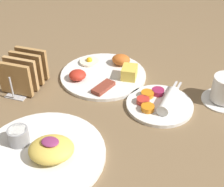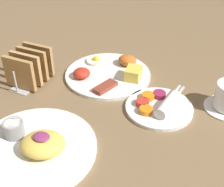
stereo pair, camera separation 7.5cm
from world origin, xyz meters
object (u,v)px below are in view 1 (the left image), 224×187
Objects in this scene: plate_breakfast at (105,73)px; plate_condiments at (160,103)px; plate_foreground at (43,151)px; toast_rack at (24,72)px.

plate_condiments is (0.19, -0.10, -0.00)m from plate_breakfast.
plate_foreground is at bearing -93.64° from plate_breakfast.
plate_breakfast is at bearing 152.81° from plate_condiments.
toast_rack is at bearing 127.54° from plate_foreground.
toast_rack is (-0.40, -0.02, 0.04)m from plate_condiments.
toast_rack is (-0.21, -0.12, 0.04)m from plate_breakfast.
plate_condiments is 0.34m from plate_foreground.
plate_condiments is 0.40m from toast_rack.
toast_rack is at bearing -176.48° from plate_condiments.
plate_condiments is at bearing 3.52° from toast_rack.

